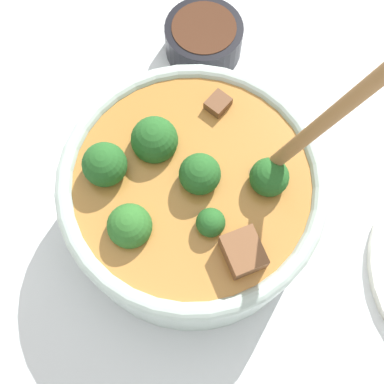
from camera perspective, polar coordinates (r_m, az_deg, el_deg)
ground_plane at (r=0.52m, az=-0.00°, el=-2.51°), size 4.00×4.00×0.00m
stew_bowl at (r=0.46m, az=-0.03°, el=-0.26°), size 0.28×0.24×0.31m
condiment_bowl at (r=0.60m, az=1.39°, el=17.82°), size 0.09×0.09×0.04m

